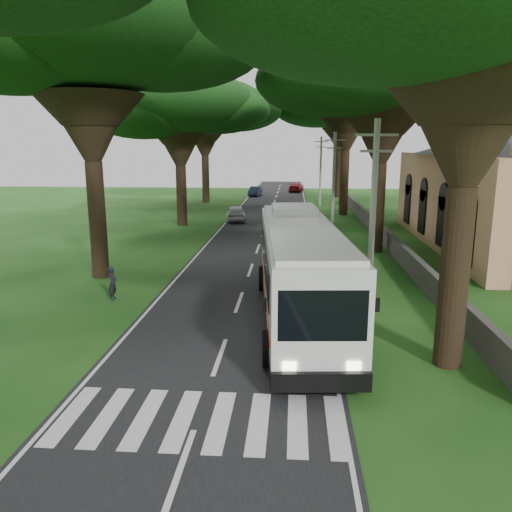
{
  "coord_description": "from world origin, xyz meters",
  "views": [
    {
      "loc": [
        2.41,
        -13.6,
        7.03
      ],
      "look_at": [
        0.78,
        7.98,
        2.2
      ],
      "focal_mm": 35.0,
      "sensor_mm": 36.0,
      "label": 1
    }
  ],
  "objects_px": {
    "coach_bus": "(300,269)",
    "distant_car_a": "(236,213)",
    "pedestrian": "(113,283)",
    "pole_far": "(321,170)",
    "distant_car_c": "(296,187)",
    "pole_mid": "(334,182)",
    "distant_car_b": "(255,191)",
    "pole_near": "(373,220)"
  },
  "relations": [
    {
      "from": "pole_mid",
      "to": "pedestrian",
      "type": "height_order",
      "value": "pole_mid"
    },
    {
      "from": "distant_car_a",
      "to": "pedestrian",
      "type": "height_order",
      "value": "pedestrian"
    },
    {
      "from": "distant_car_a",
      "to": "pedestrian",
      "type": "xyz_separation_m",
      "value": [
        -2.87,
        -24.73,
        0.02
      ]
    },
    {
      "from": "distant_car_b",
      "to": "coach_bus",
      "type": "bearing_deg",
      "value": -77.05
    },
    {
      "from": "pole_near",
      "to": "pole_far",
      "type": "height_order",
      "value": "same"
    },
    {
      "from": "distant_car_b",
      "to": "pedestrian",
      "type": "height_order",
      "value": "pedestrian"
    },
    {
      "from": "coach_bus",
      "to": "distant_car_a",
      "type": "distance_m",
      "value": 27.36
    },
    {
      "from": "distant_car_b",
      "to": "distant_car_c",
      "type": "height_order",
      "value": "distant_car_c"
    },
    {
      "from": "coach_bus",
      "to": "distant_car_a",
      "type": "height_order",
      "value": "coach_bus"
    },
    {
      "from": "pole_far",
      "to": "coach_bus",
      "type": "xyz_separation_m",
      "value": [
        -2.81,
        -39.97,
        -2.05
      ]
    },
    {
      "from": "distant_car_a",
      "to": "distant_car_b",
      "type": "xyz_separation_m",
      "value": [
        0.0,
        23.69,
        -0.09
      ]
    },
    {
      "from": "pole_mid",
      "to": "pedestrian",
      "type": "xyz_separation_m",
      "value": [
        -11.37,
        -17.98,
        -3.39
      ]
    },
    {
      "from": "pole_near",
      "to": "distant_car_c",
      "type": "distance_m",
      "value": 57.74
    },
    {
      "from": "distant_car_c",
      "to": "pedestrian",
      "type": "distance_m",
      "value": 56.22
    },
    {
      "from": "distant_car_b",
      "to": "pedestrian",
      "type": "xyz_separation_m",
      "value": [
        -2.87,
        -48.42,
        0.11
      ]
    },
    {
      "from": "pole_mid",
      "to": "pedestrian",
      "type": "distance_m",
      "value": 21.54
    },
    {
      "from": "distant_car_b",
      "to": "pole_near",
      "type": "bearing_deg",
      "value": -73.93
    },
    {
      "from": "coach_bus",
      "to": "distant_car_b",
      "type": "bearing_deg",
      "value": 91.71
    },
    {
      "from": "pole_far",
      "to": "distant_car_a",
      "type": "xyz_separation_m",
      "value": [
        -8.5,
        -13.25,
        -3.41
      ]
    },
    {
      "from": "distant_car_a",
      "to": "distant_car_c",
      "type": "xyz_separation_m",
      "value": [
        5.76,
        30.82,
        -0.06
      ]
    },
    {
      "from": "coach_bus",
      "to": "pedestrian",
      "type": "relative_size",
      "value": 8.63
    },
    {
      "from": "pole_mid",
      "to": "distant_car_b",
      "type": "xyz_separation_m",
      "value": [
        -8.5,
        30.44,
        -3.5
      ]
    },
    {
      "from": "pole_mid",
      "to": "pole_far",
      "type": "height_order",
      "value": "same"
    },
    {
      "from": "pole_near",
      "to": "distant_car_a",
      "type": "distance_m",
      "value": 28.27
    },
    {
      "from": "coach_bus",
      "to": "distant_car_b",
      "type": "height_order",
      "value": "coach_bus"
    },
    {
      "from": "pole_far",
      "to": "pole_near",
      "type": "bearing_deg",
      "value": -90.0
    },
    {
      "from": "pole_far",
      "to": "coach_bus",
      "type": "distance_m",
      "value": 40.12
    },
    {
      "from": "pole_far",
      "to": "pole_mid",
      "type": "bearing_deg",
      "value": -90.0
    },
    {
      "from": "coach_bus",
      "to": "distant_car_c",
      "type": "relative_size",
      "value": 2.89
    },
    {
      "from": "pole_far",
      "to": "pedestrian",
      "type": "distance_m",
      "value": 39.79
    },
    {
      "from": "distant_car_a",
      "to": "pole_far",
      "type": "bearing_deg",
      "value": -129.38
    },
    {
      "from": "distant_car_b",
      "to": "pedestrian",
      "type": "bearing_deg",
      "value": -86.89
    },
    {
      "from": "pedestrian",
      "to": "pole_near",
      "type": "bearing_deg",
      "value": -102.64
    },
    {
      "from": "pole_near",
      "to": "distant_car_a",
      "type": "relative_size",
      "value": 1.84
    },
    {
      "from": "pole_mid",
      "to": "distant_car_c",
      "type": "bearing_deg",
      "value": 94.17
    },
    {
      "from": "distant_car_c",
      "to": "pedestrian",
      "type": "height_order",
      "value": "pedestrian"
    },
    {
      "from": "pole_mid",
      "to": "distant_car_b",
      "type": "relative_size",
      "value": 2.02
    },
    {
      "from": "pole_far",
      "to": "distant_car_c",
      "type": "relative_size",
      "value": 1.7
    },
    {
      "from": "coach_bus",
      "to": "pole_near",
      "type": "bearing_deg",
      "value": -5.28
    },
    {
      "from": "coach_bus",
      "to": "pedestrian",
      "type": "distance_m",
      "value": 8.89
    },
    {
      "from": "pole_far",
      "to": "distant_car_a",
      "type": "bearing_deg",
      "value": -122.68
    },
    {
      "from": "distant_car_a",
      "to": "pedestrian",
      "type": "relative_size",
      "value": 2.76
    }
  ]
}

